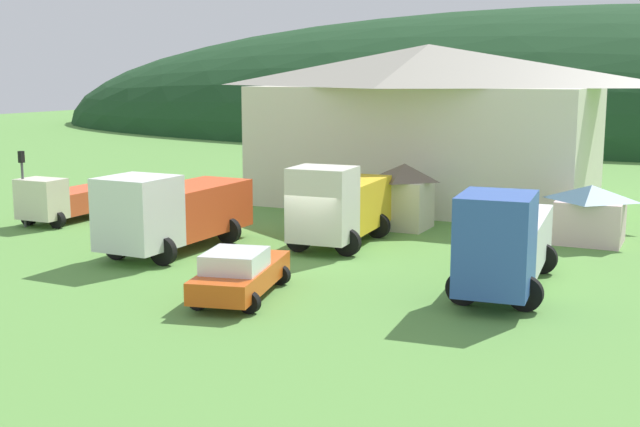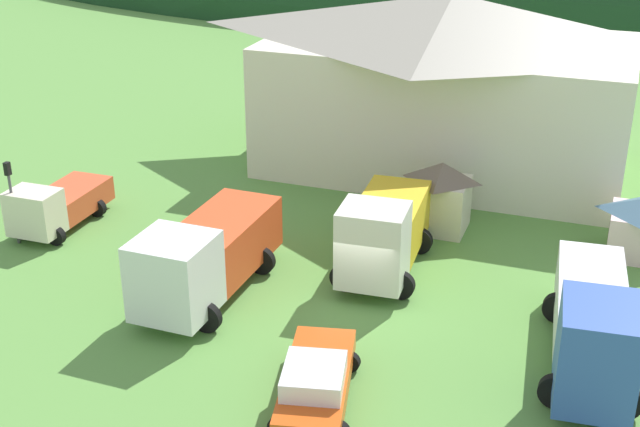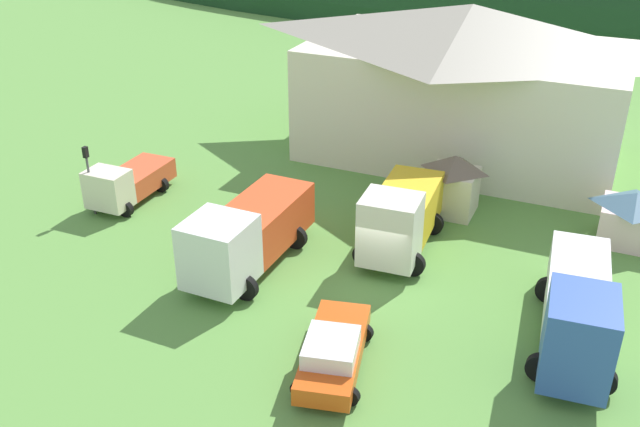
# 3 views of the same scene
# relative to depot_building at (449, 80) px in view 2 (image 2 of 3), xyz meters

# --- Properties ---
(ground_plane) EXTENTS (200.00, 200.00, 0.00)m
(ground_plane) POSITION_rel_depot_building_xyz_m (0.30, -15.49, -4.54)
(ground_plane) COLOR #5B9342
(depot_building) EXTENTS (19.10, 11.41, 8.80)m
(depot_building) POSITION_rel_depot_building_xyz_m (0.00, 0.00, 0.00)
(depot_building) COLOR silver
(depot_building) RESTS_ON ground
(play_shed_cream) EXTENTS (2.48, 2.44, 3.08)m
(play_shed_cream) POSITION_rel_depot_building_xyz_m (1.55, -7.89, -2.95)
(play_shed_cream) COLOR beige
(play_shed_cream) RESTS_ON ground
(light_truck_cream) EXTENTS (2.65, 5.18, 2.31)m
(light_truck_cream) POSITION_rel_depot_building_xyz_m (-14.12, -13.60, -3.42)
(light_truck_cream) COLOR beige
(light_truck_cream) RESTS_ON ground
(heavy_rig_white) EXTENTS (3.42, 7.69, 3.35)m
(heavy_rig_white) POSITION_rel_depot_building_xyz_m (-5.23, -16.82, -2.80)
(heavy_rig_white) COLOR white
(heavy_rig_white) RESTS_ON ground
(heavy_rig_striped) EXTENTS (3.49, 6.66, 3.54)m
(heavy_rig_striped) POSITION_rel_depot_building_xyz_m (0.36, -12.68, -2.75)
(heavy_rig_striped) COLOR silver
(heavy_rig_striped) RESTS_ON ground
(box_truck_blue) EXTENTS (3.47, 8.66, 3.61)m
(box_truck_blue) POSITION_rel_depot_building_xyz_m (8.44, -17.01, -2.80)
(box_truck_blue) COLOR #3356AD
(box_truck_blue) RESTS_ON ground
(service_pickup_orange) EXTENTS (3.11, 5.47, 1.66)m
(service_pickup_orange) POSITION_rel_depot_building_xyz_m (0.88, -21.59, -3.71)
(service_pickup_orange) COLOR #D95117
(service_pickup_orange) RESTS_ON ground
(traffic_light_west) EXTENTS (0.20, 0.32, 3.63)m
(traffic_light_west) POSITION_rel_depot_building_xyz_m (-14.81, -15.41, -2.28)
(traffic_light_west) COLOR #4C4C51
(traffic_light_west) RESTS_ON ground
(traffic_cone_near_pickup) EXTENTS (0.36, 0.36, 0.53)m
(traffic_cone_near_pickup) POSITION_rel_depot_building_xyz_m (7.09, -11.75, -4.54)
(traffic_cone_near_pickup) COLOR orange
(traffic_cone_near_pickup) RESTS_ON ground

